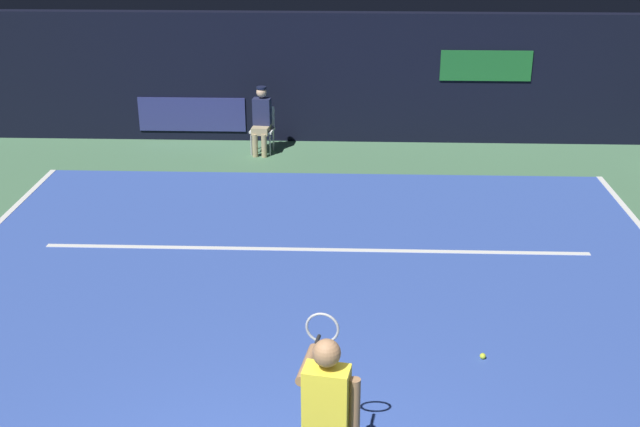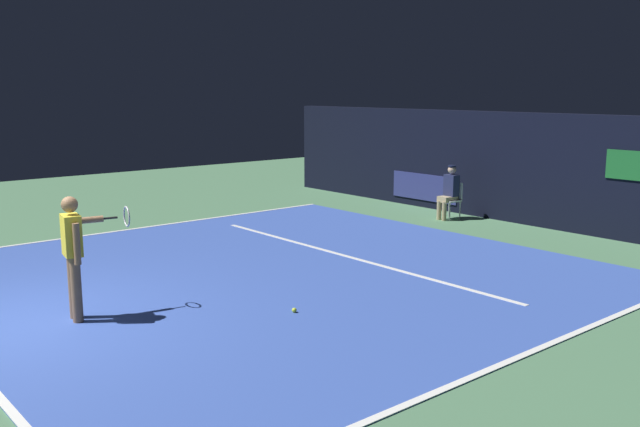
{
  "view_description": "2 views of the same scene",
  "coord_description": "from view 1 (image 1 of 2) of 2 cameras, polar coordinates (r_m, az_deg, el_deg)",
  "views": [
    {
      "loc": [
        0.45,
        -4.63,
        4.93
      ],
      "look_at": [
        0.11,
        4.66,
        1.08
      ],
      "focal_mm": 44.86,
      "sensor_mm": 36.0,
      "label": 1
    },
    {
      "loc": [
        9.4,
        -2.69,
        3.14
      ],
      "look_at": [
        0.26,
        4.99,
        0.97
      ],
      "focal_mm": 38.69,
      "sensor_mm": 36.0,
      "label": 2
    }
  ],
  "objects": [
    {
      "name": "tennis_ball",
      "position": [
        9.24,
        11.54,
        -9.93
      ],
      "size": [
        0.07,
        0.07,
        0.07
      ],
      "primitive_type": "sphere",
      "color": "#CCE033",
      "rests_on": "court_surface"
    },
    {
      "name": "tennis_player",
      "position": [
        6.56,
        0.49,
        -14.45
      ],
      "size": [
        0.51,
        1.0,
        1.73
      ],
      "color": "#8C6647",
      "rests_on": "ground"
    },
    {
      "name": "ground_plane",
      "position": [
        10.02,
        -0.76,
        -6.98
      ],
      "size": [
        31.08,
        31.08,
        0.0
      ],
      "primitive_type": "plane",
      "color": "#4C7A56"
    },
    {
      "name": "back_wall",
      "position": [
        16.37,
        0.47,
        9.66
      ],
      "size": [
        15.78,
        0.33,
        2.6
      ],
      "color": "black",
      "rests_on": "ground"
    },
    {
      "name": "line_judge_on_chair",
      "position": [
        15.68,
        -4.19,
        6.71
      ],
      "size": [
        0.48,
        0.56,
        1.32
      ],
      "color": "white",
      "rests_on": "ground"
    },
    {
      "name": "line_service",
      "position": [
        11.6,
        -0.33,
        -2.59
      ],
      "size": [
        7.9,
        0.1,
        0.01
      ],
      "primitive_type": "cube",
      "color": "white",
      "rests_on": "court_surface"
    },
    {
      "name": "court_surface",
      "position": [
        10.02,
        -0.76,
        -6.95
      ],
      "size": [
        10.12,
        10.17,
        0.01
      ],
      "primitive_type": "cube",
      "color": "#3856B2",
      "rests_on": "ground"
    }
  ]
}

